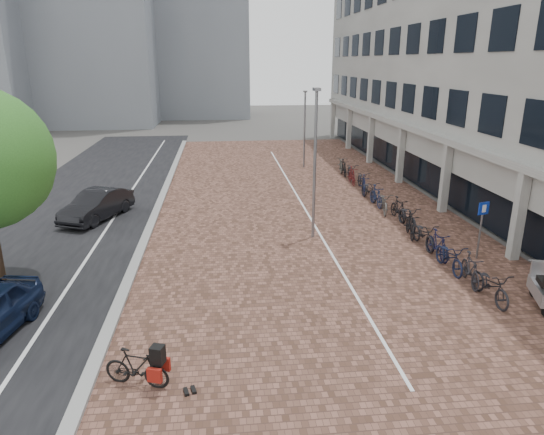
{
  "coord_description": "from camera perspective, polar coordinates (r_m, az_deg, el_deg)",
  "views": [
    {
      "loc": [
        -1.9,
        -11.74,
        7.08
      ],
      "look_at": [
        0.0,
        6.0,
        1.3
      ],
      "focal_mm": 32.12,
      "sensor_mm": 36.0,
      "label": 1
    }
  ],
  "objects": [
    {
      "name": "parking_sign",
      "position": [
        19.3,
        23.36,
        -0.48
      ],
      "size": [
        0.45,
        0.17,
        2.22
      ],
      "rotation": [
        0.0,
        0.0,
        0.28
      ],
      "color": "slate",
      "rests_on": "ground"
    },
    {
      "name": "scooter_front",
      "position": [
        16.69,
        29.09,
        -7.19
      ],
      "size": [
        1.14,
        1.92,
        1.26
      ],
      "primitive_type": null,
      "rotation": [
        0.0,
        0.0,
        -0.33
      ],
      "color": "#A9A8AD",
      "rests_on": "ground"
    },
    {
      "name": "ground",
      "position": [
        13.84,
        2.72,
        -12.83
      ],
      "size": [
        140.0,
        140.0,
        0.0
      ],
      "primitive_type": "plane",
      "color": "#474442",
      "rests_on": "ground"
    },
    {
      "name": "lamp_far",
      "position": [
        33.44,
        3.83,
        10.14
      ],
      "size": [
        0.12,
        0.12,
        5.12
      ],
      "primitive_type": "cylinder",
      "color": "slate",
      "rests_on": "ground"
    },
    {
      "name": "office_building",
      "position": [
        31.5,
        23.4,
        19.05
      ],
      "size": [
        8.4,
        40.0,
        15.0
      ],
      "color": "#A9A9A3",
      "rests_on": "ground"
    },
    {
      "name": "lamp_near",
      "position": [
        19.64,
        5.03,
        5.93
      ],
      "size": [
        0.12,
        0.12,
        6.03
      ],
      "primitive_type": "cylinder",
      "color": "slate",
      "rests_on": "ground"
    },
    {
      "name": "street_asphalt",
      "position": [
        25.77,
        -21.85,
        0.69
      ],
      "size": [
        8.0,
        50.0,
        0.03
      ],
      "primitive_type": "cube",
      "color": "black",
      "rests_on": "ground"
    },
    {
      "name": "plaza_brick",
      "position": [
        25.08,
        3.08,
        1.54
      ],
      "size": [
        14.5,
        42.0,
        0.04
      ],
      "primitive_type": "cube",
      "color": "brown",
      "rests_on": "ground"
    },
    {
      "name": "parking_line",
      "position": [
        25.1,
        3.54,
        1.61
      ],
      "size": [
        0.1,
        30.0,
        0.0
      ],
      "primitive_type": "cube",
      "color": "white",
      "rests_on": "plaza_brick"
    },
    {
      "name": "shoes",
      "position": [
        11.64,
        -9.61,
        -19.54
      ],
      "size": [
        0.4,
        0.36,
        0.09
      ],
      "primitive_type": null,
      "rotation": [
        0.0,
        0.0,
        0.26
      ],
      "color": "black",
      "rests_on": "ground"
    },
    {
      "name": "lane_line",
      "position": [
        25.29,
        -17.49,
        0.89
      ],
      "size": [
        0.12,
        44.0,
        0.0
      ],
      "primitive_type": "cube",
      "color": "white",
      "rests_on": "street_asphalt"
    },
    {
      "name": "curb",
      "position": [
        24.96,
        -13.23,
        1.15
      ],
      "size": [
        0.35,
        42.0,
        0.14
      ],
      "primitive_type": "cube",
      "color": "gray",
      "rests_on": "ground"
    },
    {
      "name": "hero_bike",
      "position": [
        11.86,
        -15.61,
        -16.54
      ],
      "size": [
        1.63,
        0.93,
        1.11
      ],
      "rotation": [
        0.0,
        0.0,
        1.24
      ],
      "color": "black",
      "rests_on": "ground"
    },
    {
      "name": "car_dark",
      "position": [
        23.98,
        -19.84,
        1.38
      ],
      "size": [
        2.91,
        4.36,
        1.36
      ],
      "primitive_type": "imported",
      "rotation": [
        0.0,
        0.0,
        -0.4
      ],
      "color": "black",
      "rests_on": "ground"
    },
    {
      "name": "bike_row",
      "position": [
        24.24,
        13.26,
        1.76
      ],
      "size": [
        1.2,
        20.43,
        1.05
      ],
      "color": "black",
      "rests_on": "ground"
    }
  ]
}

